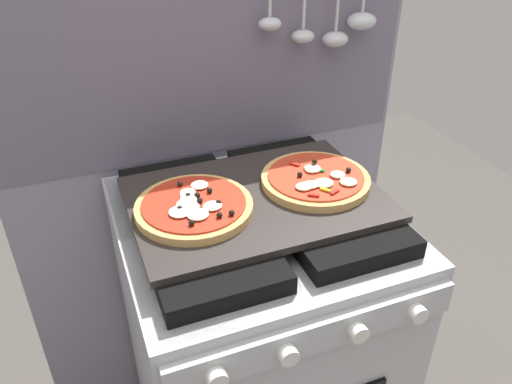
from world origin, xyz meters
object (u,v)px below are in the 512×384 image
object	(u,v)px
stove	(256,344)
pizza_left	(194,206)
pizza_right	(316,179)
baking_tray	(256,199)

from	to	relation	value
stove	pizza_left	bearing A→B (deg)	-177.21
pizza_left	pizza_right	bearing A→B (deg)	1.36
baking_tray	pizza_right	world-z (taller)	pizza_right
stove	baking_tray	size ratio (longest dim) A/B	1.67
baking_tray	pizza_right	xyz separation A→B (m)	(0.14, -0.00, 0.02)
baking_tray	pizza_left	world-z (taller)	pizza_left
pizza_right	pizza_left	bearing A→B (deg)	-178.64
baking_tray	stove	bearing A→B (deg)	-90.00
baking_tray	pizza_left	bearing A→B (deg)	-176.54
stove	pizza_left	distance (m)	0.50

